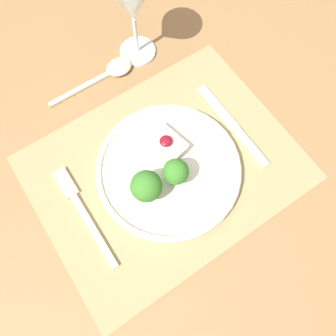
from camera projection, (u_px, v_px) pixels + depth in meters
ground_plane at (167, 235)px, 1.32m from camera, size 8.00×8.00×0.00m
dining_table at (166, 182)px, 0.67m from camera, size 1.49×1.17×0.77m
placemat at (165, 168)px, 0.60m from camera, size 0.47×0.36×0.00m
dinner_plate at (167, 170)px, 0.58m from camera, size 0.26×0.26×0.08m
fork at (81, 209)px, 0.56m from camera, size 0.02×0.20×0.01m
knife at (236, 130)px, 0.62m from camera, size 0.02×0.20×0.01m
spoon at (111, 71)px, 0.66m from camera, size 0.19×0.04×0.02m
wine_glass_near at (132, 4)px, 0.57m from camera, size 0.09×0.09×0.17m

